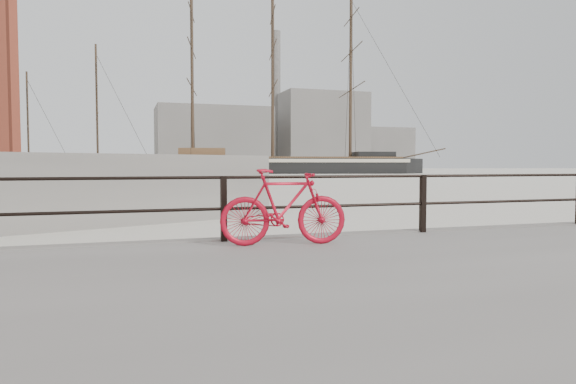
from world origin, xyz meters
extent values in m
plane|color=white|center=(0.00, 0.00, 0.00)|extent=(400.00, 400.00, 0.00)
imported|color=#B80C21|center=(-2.74, -0.79, 0.91)|extent=(1.87, 0.51, 1.11)
cube|color=gray|center=(20.00, 140.00, 9.00)|extent=(32.00, 18.00, 18.00)
cube|color=gray|center=(55.00, 145.00, 12.00)|extent=(26.00, 20.00, 24.00)
cube|color=gray|center=(78.00, 150.00, 7.00)|extent=(20.00, 16.00, 14.00)
cylinder|color=gray|center=(42.00, 150.00, 22.00)|extent=(2.80, 2.80, 44.00)
camera|label=1|loc=(-4.96, -7.89, 1.52)|focal=32.00mm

